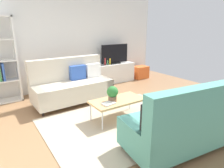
% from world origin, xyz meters
% --- Properties ---
extents(ground_plane, '(7.68, 7.68, 0.00)m').
position_xyz_m(ground_plane, '(0.00, 0.00, 0.00)').
color(ground_plane, '#936B47').
extents(wall_far, '(6.40, 0.12, 2.90)m').
position_xyz_m(wall_far, '(0.00, 2.80, 1.45)').
color(wall_far, white).
rests_on(wall_far, ground_plane).
extents(area_rug, '(2.90, 2.20, 0.01)m').
position_xyz_m(area_rug, '(-0.06, -0.08, 0.01)').
color(area_rug, tan).
rests_on(area_rug, ground_plane).
extents(couch_beige, '(1.93, 0.91, 1.10)m').
position_xyz_m(couch_beige, '(-0.39, 1.54, 0.45)').
color(couch_beige, beige).
rests_on(couch_beige, ground_plane).
extents(couch_green, '(1.99, 1.07, 1.10)m').
position_xyz_m(couch_green, '(0.27, -1.30, 0.44)').
color(couch_green, teal).
rests_on(couch_green, ground_plane).
extents(coffee_table, '(1.10, 0.56, 0.42)m').
position_xyz_m(coffee_table, '(-0.01, 0.12, 0.39)').
color(coffee_table, tan).
rests_on(coffee_table, ground_plane).
extents(tv_console, '(1.40, 0.44, 0.64)m').
position_xyz_m(tv_console, '(1.52, 2.46, 0.32)').
color(tv_console, silver).
rests_on(tv_console, ground_plane).
extents(tv, '(1.00, 0.20, 0.64)m').
position_xyz_m(tv, '(1.52, 2.44, 0.95)').
color(tv, black).
rests_on(tv, tv_console).
extents(storage_trunk, '(0.52, 0.40, 0.44)m').
position_xyz_m(storage_trunk, '(2.62, 2.36, 0.22)').
color(storage_trunk, orange).
rests_on(storage_trunk, ground_plane).
extents(potted_plant, '(0.23, 0.23, 0.31)m').
position_xyz_m(potted_plant, '(-0.14, 0.11, 0.59)').
color(potted_plant, brown).
rests_on(potted_plant, coffee_table).
extents(table_book_0, '(0.27, 0.22, 0.03)m').
position_xyz_m(table_book_0, '(-0.29, 0.02, 0.43)').
color(table_book_0, silver).
rests_on(table_book_0, coffee_table).
extents(vase_0, '(0.13, 0.13, 0.20)m').
position_xyz_m(vase_0, '(0.94, 2.51, 0.74)').
color(vase_0, '#4C72B2').
rests_on(vase_0, tv_console).
extents(bottle_0, '(0.04, 0.04, 0.23)m').
position_xyz_m(bottle_0, '(1.13, 2.42, 0.75)').
color(bottle_0, red).
rests_on(bottle_0, tv_console).
extents(bottle_1, '(0.05, 0.05, 0.15)m').
position_xyz_m(bottle_1, '(1.22, 2.42, 0.72)').
color(bottle_1, '#3F8C4C').
rests_on(bottle_1, tv_console).
extents(bottle_2, '(0.05, 0.05, 0.20)m').
position_xyz_m(bottle_2, '(1.32, 2.42, 0.74)').
color(bottle_2, gold).
rests_on(bottle_2, tv_console).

